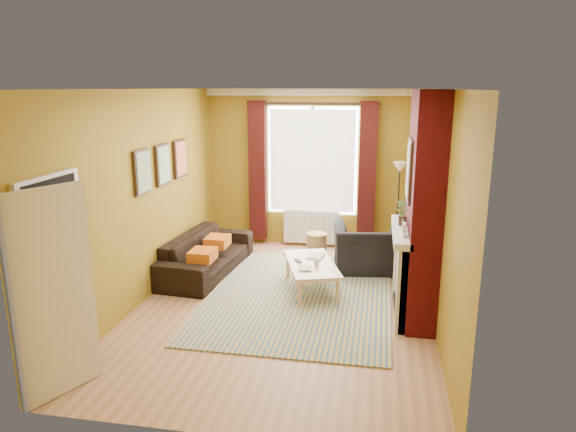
% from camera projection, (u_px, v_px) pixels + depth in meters
% --- Properties ---
extents(ground, '(5.50, 5.50, 0.00)m').
position_uv_depth(ground, '(285.00, 303.00, 6.89)').
color(ground, '#976744').
rests_on(ground, ground).
extents(room_walls, '(3.82, 5.54, 2.83)m').
position_uv_depth(room_walls, '(336.00, 200.00, 6.71)').
color(room_walls, olive).
rests_on(room_walls, ground).
extents(striped_rug, '(2.51, 3.46, 0.02)m').
position_uv_depth(striped_rug, '(300.00, 295.00, 7.13)').
color(striped_rug, '#315E87').
rests_on(striped_rug, ground).
extents(sofa, '(1.00, 2.15, 0.61)m').
position_uv_depth(sofa, '(207.00, 253.00, 7.99)').
color(sofa, black).
rests_on(sofa, ground).
extents(armchair, '(1.28, 1.15, 0.75)m').
position_uv_depth(armchair, '(371.00, 248.00, 8.05)').
color(armchair, black).
rests_on(armchair, ground).
extents(coffee_table, '(0.99, 1.39, 0.42)m').
position_uv_depth(coffee_table, '(311.00, 266.00, 7.23)').
color(coffee_table, tan).
rests_on(coffee_table, ground).
extents(wicker_stool, '(0.43, 0.43, 0.43)m').
position_uv_depth(wicker_stool, '(317.00, 245.00, 8.70)').
color(wicker_stool, olive).
rests_on(wicker_stool, ground).
extents(floor_lamp, '(0.28, 0.28, 1.61)m').
position_uv_depth(floor_lamp, '(399.00, 182.00, 8.61)').
color(floor_lamp, black).
rests_on(floor_lamp, ground).
extents(book_a, '(0.19, 0.24, 0.02)m').
position_uv_depth(book_a, '(299.00, 268.00, 6.98)').
color(book_a, '#999999').
rests_on(book_a, coffee_table).
extents(book_b, '(0.26, 0.33, 0.02)m').
position_uv_depth(book_b, '(309.00, 255.00, 7.52)').
color(book_b, '#999999').
rests_on(book_b, coffee_table).
extents(mug, '(0.12, 0.12, 0.08)m').
position_uv_depth(mug, '(317.00, 263.00, 7.09)').
color(mug, '#999999').
rests_on(mug, coffee_table).
extents(tv_remote, '(0.12, 0.17, 0.02)m').
position_uv_depth(tv_remote, '(298.00, 260.00, 7.29)').
color(tv_remote, '#242427').
rests_on(tv_remote, coffee_table).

